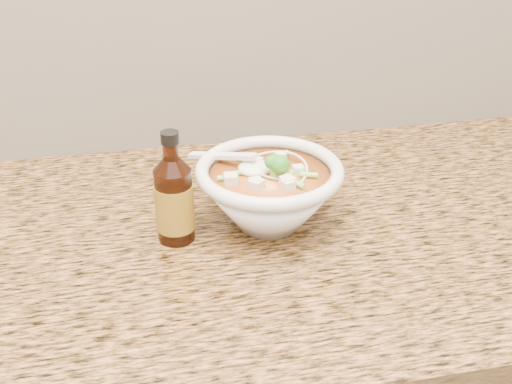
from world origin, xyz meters
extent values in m
cube|color=beige|center=(0.00, 1.99, 1.15)|extent=(4.00, 0.02, 0.50)
cube|color=#A3693B|center=(0.00, 1.68, 0.88)|extent=(4.00, 0.68, 0.04)
cylinder|color=silver|center=(0.14, 1.68, 0.90)|extent=(0.09, 0.09, 0.01)
torus|color=silver|center=(0.14, 1.68, 0.99)|extent=(0.22, 0.22, 0.02)
torus|color=beige|center=(0.14, 1.67, 0.98)|extent=(0.07, 0.07, 0.00)
torus|color=beige|center=(0.15, 1.69, 0.98)|extent=(0.13, 0.13, 0.00)
torus|color=beige|center=(0.13, 1.66, 0.98)|extent=(0.15, 0.15, 0.00)
torus|color=beige|center=(0.14, 1.67, 0.98)|extent=(0.11, 0.11, 0.00)
torus|color=beige|center=(0.16, 1.67, 0.97)|extent=(0.09, 0.09, 0.00)
torus|color=beige|center=(0.13, 1.68, 0.97)|extent=(0.09, 0.09, 0.00)
torus|color=beige|center=(0.13, 1.67, 0.97)|extent=(0.15, 0.15, 0.00)
torus|color=beige|center=(0.14, 1.68, 0.97)|extent=(0.10, 0.10, 0.00)
torus|color=beige|center=(0.16, 1.68, 0.97)|extent=(0.08, 0.08, 0.00)
cube|color=silver|center=(0.12, 1.69, 0.99)|extent=(0.02, 0.02, 0.02)
cube|color=silver|center=(0.19, 1.70, 0.99)|extent=(0.02, 0.02, 0.02)
cube|color=silver|center=(0.14, 1.66, 0.99)|extent=(0.02, 0.02, 0.02)
cube|color=silver|center=(0.16, 1.72, 0.99)|extent=(0.02, 0.02, 0.02)
cube|color=silver|center=(0.17, 1.67, 0.99)|extent=(0.02, 0.02, 0.02)
cube|color=silver|center=(0.15, 1.65, 0.99)|extent=(0.02, 0.02, 0.02)
cube|color=silver|center=(0.14, 1.71, 0.99)|extent=(0.02, 0.02, 0.02)
cube|color=silver|center=(0.17, 1.64, 0.99)|extent=(0.02, 0.02, 0.02)
cube|color=silver|center=(0.16, 1.67, 0.99)|extent=(0.02, 0.02, 0.02)
ellipsoid|color=#196014|center=(0.15, 1.67, 1.00)|extent=(0.04, 0.04, 0.04)
cylinder|color=#7DD250|center=(0.19, 1.66, 0.99)|extent=(0.02, 0.02, 0.01)
cylinder|color=#7DD250|center=(0.21, 1.67, 0.99)|extent=(0.02, 0.01, 0.01)
cylinder|color=#7DD250|center=(0.09, 1.64, 0.99)|extent=(0.02, 0.02, 0.01)
cylinder|color=#7DD250|center=(0.20, 1.68, 0.99)|extent=(0.01, 0.02, 0.01)
cylinder|color=#7DD250|center=(0.11, 1.68, 0.99)|extent=(0.02, 0.01, 0.01)
cylinder|color=#7DD250|center=(0.18, 1.70, 0.99)|extent=(0.01, 0.02, 0.01)
cylinder|color=#7DD250|center=(0.10, 1.65, 0.99)|extent=(0.01, 0.02, 0.01)
cylinder|color=#7DD250|center=(0.13, 1.71, 0.99)|extent=(0.02, 0.02, 0.01)
ellipsoid|color=silver|center=(0.12, 1.69, 0.99)|extent=(0.05, 0.05, 0.02)
cube|color=silver|center=(0.08, 1.73, 0.99)|extent=(0.10, 0.09, 0.03)
cylinder|color=black|center=(0.00, 1.67, 0.96)|extent=(0.07, 0.07, 0.11)
cylinder|color=black|center=(0.00, 1.67, 1.04)|extent=(0.03, 0.03, 0.02)
cylinder|color=black|center=(0.00, 1.67, 1.06)|extent=(0.03, 0.03, 0.02)
cylinder|color=red|center=(0.00, 1.67, 0.95)|extent=(0.07, 0.07, 0.07)
camera|label=1|loc=(-0.04, 0.88, 1.42)|focal=45.00mm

